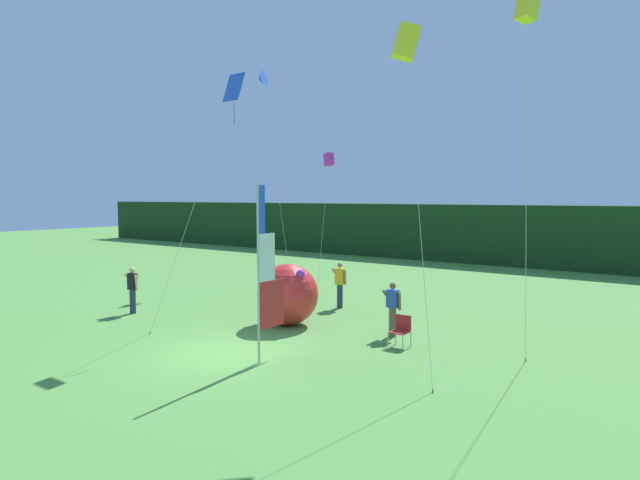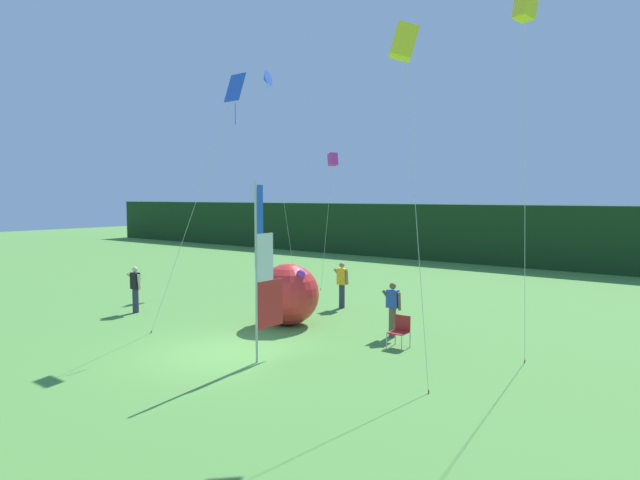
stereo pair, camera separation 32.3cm
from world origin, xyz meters
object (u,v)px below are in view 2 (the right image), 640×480
(banner_flag, at_px, (264,275))
(person_mid_field, at_px, (135,288))
(kite_yellow_box_4, at_px, (525,11))
(inflatable_balloon, at_px, (288,294))
(person_near_banner, at_px, (393,308))
(kite_magenta_box_1, at_px, (333,160))
(person_far_left, at_px, (342,284))
(folding_chair, at_px, (400,329))
(kite_yellow_box_3, at_px, (404,43))
(kite_blue_delta_2, at_px, (266,80))
(kite_blue_diamond_0, at_px, (232,98))

(banner_flag, relative_size, person_mid_field, 2.73)
(kite_yellow_box_4, bearing_deg, inflatable_balloon, 175.03)
(person_near_banner, xyz_separation_m, kite_magenta_box_1, (-7.71, 7.42, 5.15))
(person_mid_field, height_order, person_far_left, person_far_left)
(banner_flag, height_order, folding_chair, banner_flag)
(kite_magenta_box_1, xyz_separation_m, kite_yellow_box_3, (9.34, -9.84, 1.92))
(person_far_left, distance_m, kite_yellow_box_4, 11.65)
(kite_magenta_box_1, distance_m, kite_yellow_box_4, 14.99)
(banner_flag, relative_size, kite_magenta_box_1, 0.73)
(folding_chair, bearing_deg, inflatable_balloon, 178.19)
(person_near_banner, bearing_deg, kite_blue_delta_2, 148.78)
(inflatable_balloon, bearing_deg, kite_blue_diamond_0, -149.76)
(banner_flag, height_order, kite_blue_delta_2, kite_blue_delta_2)
(banner_flag, height_order, kite_yellow_box_4, kite_yellow_box_4)
(person_mid_field, xyz_separation_m, kite_yellow_box_3, (10.88, 0.28, 7.04))
(banner_flag, relative_size, kite_yellow_box_3, 0.55)
(person_near_banner, height_order, kite_magenta_box_1, kite_magenta_box_1)
(kite_magenta_box_1, xyz_separation_m, kite_blue_delta_2, (-4.19, -0.21, 4.33))
(person_near_banner, height_order, kite_yellow_box_4, kite_yellow_box_4)
(kite_blue_diamond_0, relative_size, kite_yellow_box_4, 0.94)
(kite_blue_delta_2, bearing_deg, person_near_banner, -31.22)
(folding_chair, relative_size, kite_yellow_box_4, 0.10)
(kite_yellow_box_3, bearing_deg, kite_blue_diamond_0, 173.64)
(inflatable_balloon, bearing_deg, person_mid_field, -160.89)
(person_near_banner, height_order, person_mid_field, person_mid_field)
(person_near_banner, xyz_separation_m, folding_chair, (0.75, -0.86, -0.37))
(inflatable_balloon, distance_m, kite_yellow_box_4, 10.74)
(banner_flag, relative_size, kite_blue_diamond_0, 0.56)
(kite_blue_diamond_0, xyz_separation_m, kite_magenta_box_1, (-2.55, 9.08, -1.44))
(kite_blue_delta_2, bearing_deg, person_far_left, -29.31)
(banner_flag, distance_m, kite_yellow_box_3, 6.71)
(kite_blue_delta_2, bearing_deg, person_mid_field, -75.04)
(person_far_left, relative_size, kite_yellow_box_3, 0.21)
(kite_blue_diamond_0, xyz_separation_m, kite_blue_delta_2, (-6.74, 8.87, 2.89))
(kite_blue_diamond_0, bearing_deg, kite_blue_delta_2, 127.24)
(person_mid_field, xyz_separation_m, kite_yellow_box_4, (13.42, 1.31, 7.56))
(person_mid_field, bearing_deg, banner_flag, -10.31)
(kite_magenta_box_1, bearing_deg, kite_yellow_box_4, -36.58)
(folding_chair, xyz_separation_m, kite_yellow_box_3, (0.88, -1.56, 7.44))
(kite_blue_delta_2, bearing_deg, kite_magenta_box_1, 2.88)
(folding_chair, height_order, kite_blue_diamond_0, kite_blue_diamond_0)
(kite_blue_diamond_0, distance_m, kite_yellow_box_4, 9.38)
(folding_chair, bearing_deg, person_mid_field, -169.58)
(person_far_left, bearing_deg, inflatable_balloon, -86.52)
(person_near_banner, height_order, inflatable_balloon, inflatable_balloon)
(kite_magenta_box_1, bearing_deg, person_far_left, -50.41)
(kite_yellow_box_4, bearing_deg, person_mid_field, -174.44)
(banner_flag, xyz_separation_m, person_mid_field, (-7.82, 1.42, -1.32))
(inflatable_balloon, height_order, kite_yellow_box_3, kite_yellow_box_3)
(kite_blue_delta_2, height_order, kite_yellow_box_4, kite_blue_delta_2)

